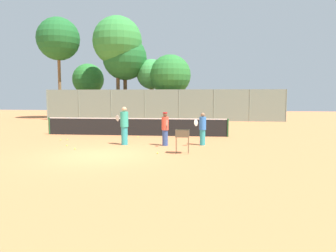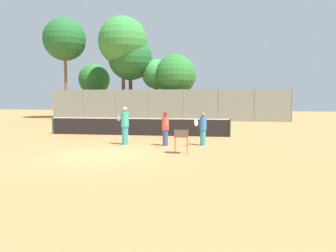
{
  "view_description": "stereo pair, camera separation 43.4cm",
  "coord_description": "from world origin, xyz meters",
  "px_view_note": "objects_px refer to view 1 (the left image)",
  "views": [
    {
      "loc": [
        4.2,
        -12.71,
        2.42
      ],
      "look_at": [
        2.46,
        2.5,
        1.0
      ],
      "focal_mm": 35.0,
      "sensor_mm": 36.0,
      "label": 1
    },
    {
      "loc": [
        4.63,
        -12.65,
        2.42
      ],
      "look_at": [
        2.46,
        2.5,
        1.0
      ],
      "focal_mm": 35.0,
      "sensor_mm": 36.0,
      "label": 2
    }
  ],
  "objects_px": {
    "player_yellow_shirt": "(165,128)",
    "ball_cart": "(182,135)",
    "player_red_cap": "(124,125)",
    "parked_car": "(117,112)",
    "player_white_outfit": "(202,129)",
    "tennis_net": "(136,126)"
  },
  "relations": [
    {
      "from": "player_yellow_shirt",
      "to": "ball_cart",
      "type": "relative_size",
      "value": 1.62
    },
    {
      "from": "player_red_cap",
      "to": "parked_car",
      "type": "height_order",
      "value": "player_red_cap"
    },
    {
      "from": "player_white_outfit",
      "to": "parked_car",
      "type": "bearing_deg",
      "value": -115.79
    },
    {
      "from": "player_yellow_shirt",
      "to": "player_red_cap",
      "type": "bearing_deg",
      "value": -107.73
    },
    {
      "from": "parked_car",
      "to": "tennis_net",
      "type": "bearing_deg",
      "value": -70.25
    },
    {
      "from": "player_yellow_shirt",
      "to": "ball_cart",
      "type": "height_order",
      "value": "player_yellow_shirt"
    },
    {
      "from": "player_red_cap",
      "to": "player_yellow_shirt",
      "type": "distance_m",
      "value": 2.04
    },
    {
      "from": "tennis_net",
      "to": "ball_cart",
      "type": "bearing_deg",
      "value": -61.13
    },
    {
      "from": "tennis_net",
      "to": "ball_cart",
      "type": "distance_m",
      "value": 6.75
    },
    {
      "from": "parked_car",
      "to": "player_red_cap",
      "type": "bearing_deg",
      "value": -73.45
    },
    {
      "from": "player_yellow_shirt",
      "to": "parked_car",
      "type": "distance_m",
      "value": 19.5
    },
    {
      "from": "parked_car",
      "to": "ball_cart",
      "type": "bearing_deg",
      "value": -67.44
    },
    {
      "from": "player_white_outfit",
      "to": "player_red_cap",
      "type": "height_order",
      "value": "player_red_cap"
    },
    {
      "from": "player_yellow_shirt",
      "to": "ball_cart",
      "type": "xyz_separation_m",
      "value": [
        0.98,
        -2.09,
        -0.08
      ]
    },
    {
      "from": "player_red_cap",
      "to": "player_white_outfit",
      "type": "bearing_deg",
      "value": -136.83
    },
    {
      "from": "player_yellow_shirt",
      "to": "player_white_outfit",
      "type": "bearing_deg",
      "value": 84.77
    },
    {
      "from": "tennis_net",
      "to": "player_red_cap",
      "type": "distance_m",
      "value": 3.79
    },
    {
      "from": "player_white_outfit",
      "to": "player_yellow_shirt",
      "type": "xyz_separation_m",
      "value": [
        -1.79,
        -0.34,
        0.02
      ]
    },
    {
      "from": "player_yellow_shirt",
      "to": "ball_cart",
      "type": "distance_m",
      "value": 2.31
    },
    {
      "from": "player_white_outfit",
      "to": "parked_car",
      "type": "distance_m",
      "value": 19.94
    },
    {
      "from": "player_white_outfit",
      "to": "player_yellow_shirt",
      "type": "height_order",
      "value": "player_yellow_shirt"
    },
    {
      "from": "player_red_cap",
      "to": "player_yellow_shirt",
      "type": "height_order",
      "value": "player_red_cap"
    }
  ]
}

